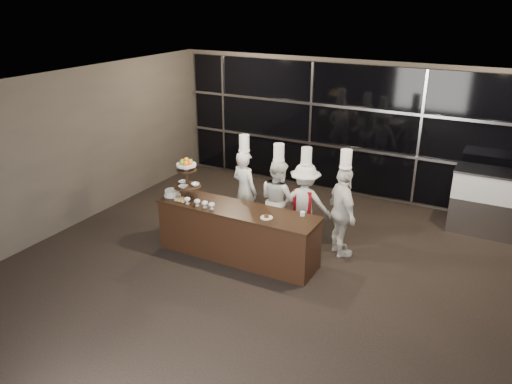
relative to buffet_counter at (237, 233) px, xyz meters
The scene contains 14 objects.
room 1.88m from the buffet_counter, 51.13° to the right, with size 10.00×10.00×10.00m.
window_wall 3.98m from the buffet_counter, 75.21° to the left, with size 8.60×0.10×2.80m.
buffet_counter is the anchor object (origin of this frame).
display_stand 1.33m from the buffet_counter, behind, with size 0.48×0.48×0.74m.
compotes 0.83m from the buffet_counter, 159.59° to the right, with size 0.61×0.11×0.12m.
layer_cake 1.40m from the buffet_counter, behind, with size 0.30×0.30×0.11m.
pastry_squares 1.15m from the buffet_counter, behind, with size 0.20×0.13×0.05m.
small_plate 0.77m from the buffet_counter, ahead, with size 0.20×0.20×0.05m.
chef_cup 1.21m from the buffet_counter, 13.00° to the left, with size 0.08×0.08×0.07m, color white.
display_case 4.88m from the buffet_counter, 39.18° to the left, with size 1.54×0.67×1.24m.
chef_a 1.17m from the buffet_counter, 112.82° to the left, with size 0.66×0.53×1.89m.
chef_b 1.09m from the buffet_counter, 74.37° to the left, with size 0.93×0.86×1.82m.
chef_c 1.39m from the buffet_counter, 56.34° to the left, with size 1.05×0.72×1.79m.
chef_d 1.83m from the buffet_counter, 31.81° to the left, with size 0.92×0.97×1.91m.
Camera 1 is at (2.91, -5.38, 4.27)m, focal length 35.00 mm.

